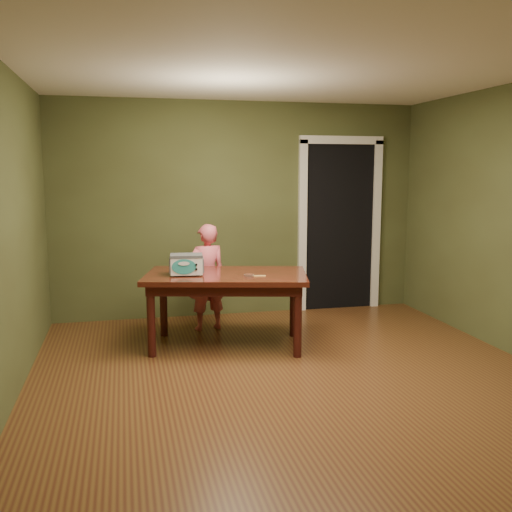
% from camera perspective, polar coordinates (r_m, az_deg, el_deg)
% --- Properties ---
extents(floor, '(5.00, 5.00, 0.00)m').
position_cam_1_polar(floor, '(4.89, 4.39, -12.75)').
color(floor, brown).
rests_on(floor, ground).
extents(room_shell, '(4.52, 5.02, 2.61)m').
position_cam_1_polar(room_shell, '(4.56, 4.64, 7.66)').
color(room_shell, '#4A532C').
rests_on(room_shell, ground).
extents(doorway, '(1.10, 0.66, 2.25)m').
position_cam_1_polar(doorway, '(7.65, 7.53, 3.09)').
color(doorway, black).
rests_on(doorway, ground).
extents(dining_table, '(1.77, 1.25, 0.75)m').
position_cam_1_polar(dining_table, '(5.75, -2.99, -2.74)').
color(dining_table, '#34140B').
rests_on(dining_table, floor).
extents(toy_oven, '(0.36, 0.26, 0.21)m').
position_cam_1_polar(toy_oven, '(5.67, -6.97, -0.77)').
color(toy_oven, '#4C4F54').
rests_on(toy_oven, dining_table).
extents(baking_pan, '(0.10, 0.10, 0.02)m').
position_cam_1_polar(baking_pan, '(5.57, -0.71, -1.93)').
color(baking_pan, silver).
rests_on(baking_pan, dining_table).
extents(spatula, '(0.18, 0.05, 0.01)m').
position_cam_1_polar(spatula, '(5.57, 0.05, -2.00)').
color(spatula, '#EEC767').
rests_on(spatula, dining_table).
extents(child, '(0.48, 0.36, 1.19)m').
position_cam_1_polar(child, '(6.38, -4.94, -2.12)').
color(child, '#E65F6E').
rests_on(child, floor).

